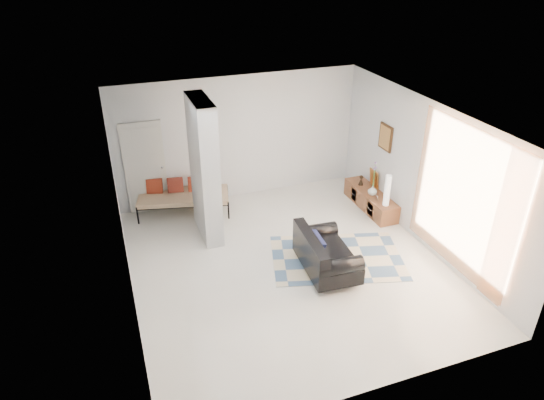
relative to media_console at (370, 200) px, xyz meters
name	(u,v)px	position (x,y,z in m)	size (l,w,h in m)	color
floor	(287,265)	(-2.52, -1.39, -0.21)	(6.00, 6.00, 0.00)	beige
ceiling	(290,119)	(-2.52, -1.39, 2.59)	(6.00, 6.00, 0.00)	white
wall_back	(239,138)	(-2.52, 1.61, 1.19)	(6.00, 6.00, 0.00)	silver
wall_front	(381,309)	(-2.52, -4.39, 1.19)	(6.00, 6.00, 0.00)	silver
wall_left	(122,227)	(-5.27, -1.39, 1.19)	(6.00, 6.00, 0.00)	silver
wall_right	(425,175)	(0.23, -1.39, 1.19)	(6.00, 6.00, 0.00)	silver
partition_column	(204,170)	(-3.62, 0.21, 1.19)	(0.35, 1.20, 2.80)	#AEB3B6
hallway_door	(145,168)	(-4.62, 1.57, 0.81)	(0.85, 0.06, 2.04)	silver
curtain	(463,200)	(0.15, -2.54, 1.24)	(2.55, 2.55, 0.00)	orange
wall_art	(386,137)	(0.20, 0.00, 1.44)	(0.04, 0.45, 0.55)	#3E2410
media_console	(370,200)	(0.00, 0.00, 0.00)	(0.45, 1.65, 0.80)	brown
loveseat	(324,254)	(-1.98, -1.76, 0.16)	(0.92, 1.47, 0.76)	silver
daybed	(182,195)	(-3.94, 1.24, 0.21)	(2.06, 1.24, 0.77)	black
area_rug	(337,257)	(-1.56, -1.49, -0.20)	(2.41, 1.61, 0.01)	beige
cylinder_lamp	(387,190)	(-0.02, -0.62, 0.53)	(0.12, 0.12, 0.68)	white
bronze_figurine	(361,180)	(-0.05, 0.39, 0.31)	(0.12, 0.12, 0.23)	black
vase	(372,190)	(-0.05, -0.12, 0.30)	(0.20, 0.20, 0.21)	white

